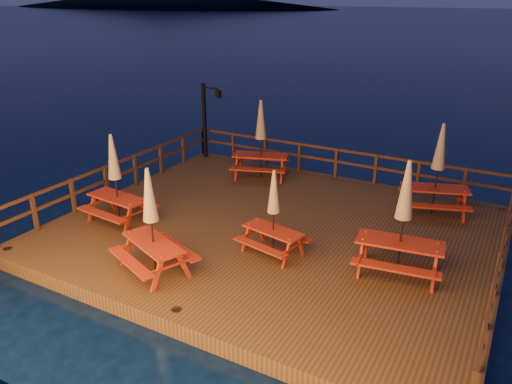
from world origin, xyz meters
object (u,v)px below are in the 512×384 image
lamp_post (207,114)px  picnic_table_0 (151,220)px  picnic_table_2 (274,211)px  picnic_table_1 (261,138)px

lamp_post → picnic_table_0: lamp_post is taller
lamp_post → picnic_table_0: 9.04m
picnic_table_0 → lamp_post: bearing=137.7°
picnic_table_0 → picnic_table_2: (2.09, 2.19, -0.19)m
lamp_post → picnic_table_2: bearing=-44.4°
picnic_table_0 → picnic_table_1: bearing=119.5°
lamp_post → picnic_table_2: 8.49m
lamp_post → picnic_table_1: size_ratio=1.06×
lamp_post → picnic_table_1: (2.98, -1.02, -0.32)m
lamp_post → picnic_table_2: size_ratio=1.31×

